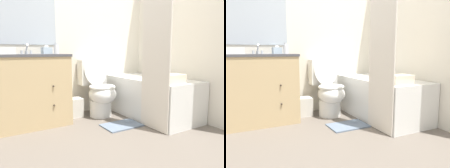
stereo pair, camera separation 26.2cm
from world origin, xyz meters
TOP-DOWN VIEW (x-y plane):
  - ground_plane at (0.00, 0.00)m, footprint 14.00×14.00m
  - wall_back at (-0.01, 1.55)m, footprint 8.00×0.06m
  - wall_right at (1.19, 0.76)m, footprint 0.05×2.53m
  - vanity_cabinet at (-0.72, 1.27)m, footprint 0.89×0.55m
  - sink_faucet at (-0.72, 1.44)m, footprint 0.14×0.12m
  - toilet at (0.19, 1.20)m, footprint 0.40×0.62m
  - bathtub at (0.82, 0.82)m, footprint 0.67×1.42m
  - shower_curtain at (0.47, 0.35)m, footprint 0.02×0.46m
  - wastebasket at (-0.15, 1.33)m, footprint 0.23×0.19m
  - tissue_box at (-0.48, 1.39)m, footprint 0.12×0.14m
  - soap_dispenser at (-0.39, 1.25)m, footprint 0.06×0.06m
  - hand_towel_folded at (-1.01, 1.15)m, footprint 0.23×0.12m
  - bath_towel_folded at (0.70, 0.30)m, footprint 0.28×0.19m
  - bath_mat at (0.21, 0.65)m, footprint 0.48×0.32m

SIDE VIEW (x-z plane):
  - ground_plane at x=0.00m, z-range 0.00..0.00m
  - bath_mat at x=0.21m, z-range 0.00..0.02m
  - wastebasket at x=-0.15m, z-range 0.00..0.27m
  - bathtub at x=0.82m, z-range 0.00..0.55m
  - toilet at x=0.19m, z-range -0.05..0.79m
  - vanity_cabinet at x=-0.72m, z-range 0.01..0.90m
  - bath_towel_folded at x=0.70m, z-range 0.55..0.65m
  - sink_faucet at x=-0.72m, z-range 0.86..0.99m
  - hand_towel_folded at x=-1.01m, z-range 0.89..0.97m
  - tissue_box at x=-0.48m, z-range 0.88..0.99m
  - soap_dispenser at x=-0.39m, z-range 0.88..1.02m
  - shower_curtain at x=0.47m, z-range 0.00..2.01m
  - wall_right at x=1.19m, z-range 0.00..2.50m
  - wall_back at x=-0.01m, z-range 0.00..2.50m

